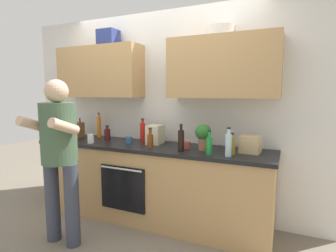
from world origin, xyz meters
TOP-DOWN VIEW (x-y plane):
  - ground_plane at (0.00, 0.00)m, footprint 12.00×12.00m
  - back_wall_unit at (0.00, 0.27)m, footprint 4.00×0.38m
  - counter at (-0.00, -0.00)m, footprint 2.84×0.67m
  - person_standing at (-0.54, -0.82)m, footprint 0.49×0.45m
  - bottle_soda at (0.78, -0.19)m, footprint 0.06×0.06m
  - bottle_juice at (-0.87, 0.20)m, footprint 0.05×0.05m
  - bottle_vinegar at (0.09, -0.13)m, footprint 0.07×0.07m
  - bottle_hotsauce at (-0.18, 0.19)m, footprint 0.06×0.06m
  - bottle_oil at (0.98, -0.09)m, footprint 0.07×0.07m
  - bottle_wine at (-0.64, 0.07)m, footprint 0.08×0.08m
  - bottle_soy at (0.47, -0.16)m, footprint 0.06×0.06m
  - bottle_water at (0.97, -0.19)m, footprint 0.06×0.06m
  - cup_coffee at (-0.69, -0.19)m, footprint 0.07×0.07m
  - cup_ceramic at (0.48, -0.01)m, footprint 0.09×0.09m
  - cup_tea at (-0.26, -0.01)m, footprint 0.08×0.08m
  - knife_block at (-1.13, 0.08)m, footprint 0.10×0.14m
  - potted_herb at (0.66, -0.01)m, footprint 0.17×0.17m
  - grocery_bag_rice at (0.03, 0.10)m, footprint 0.18×0.22m
  - grocery_bag_bread at (1.14, 0.06)m, footprint 0.21×0.19m

SIDE VIEW (x-z plane):
  - ground_plane at x=0.00m, z-range 0.00..0.00m
  - counter at x=0.00m, z-range 0.00..0.90m
  - cup_ceramic at x=0.48m, z-range 0.90..0.98m
  - cup_tea at x=-0.26m, z-range 0.90..0.98m
  - cup_coffee at x=-0.69m, z-range 0.90..1.01m
  - person_standing at x=-0.54m, z-range 0.15..1.78m
  - bottle_wine at x=-0.64m, z-range 0.88..1.07m
  - bottle_vinegar at x=0.09m, z-range 0.87..1.10m
  - grocery_bag_bread at x=1.14m, z-range 0.90..1.08m
  - bottle_oil at x=0.98m, z-range 0.88..1.10m
  - bottle_soda at x=0.78m, z-range 0.87..1.12m
  - knife_block at x=-1.13m, z-range 0.87..1.14m
  - grocery_bag_rice at x=0.03m, z-range 0.90..1.12m
  - bottle_soy at x=0.47m, z-range 0.88..1.16m
  - bottle_water at x=0.97m, z-range 0.88..1.16m
  - bottle_hotsauce at x=-0.18m, z-range 0.88..1.17m
  - bottle_juice at x=-0.87m, z-range 0.88..1.21m
  - potted_herb at x=0.66m, z-range 0.93..1.21m
  - back_wall_unit at x=0.00m, z-range 0.25..2.75m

